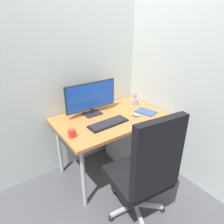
{
  "coord_description": "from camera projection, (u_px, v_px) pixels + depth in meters",
  "views": [
    {
      "loc": [
        -1.18,
        -1.68,
        1.76
      ],
      "look_at": [
        -0.04,
        -0.08,
        0.85
      ],
      "focal_mm": 31.64,
      "sensor_mm": 36.0,
      "label": 1
    }
  ],
  "objects": [
    {
      "name": "notebook",
      "position": [
        146.0,
        112.0,
        2.39
      ],
      "size": [
        0.22,
        0.27,
        0.01
      ],
      "primitive_type": "cube",
      "rotation": [
        0.0,
        0.0,
        0.25
      ],
      "color": "#334C8C",
      "rests_on": "desk"
    },
    {
      "name": "desk",
      "position": [
        111.0,
        122.0,
        2.31
      ],
      "size": [
        1.27,
        0.78,
        0.75
      ],
      "color": "#B27038",
      "rests_on": "ground_plane"
    },
    {
      "name": "ground_plane",
      "position": [
        111.0,
        168.0,
        2.6
      ],
      "size": [
        8.0,
        8.0,
        0.0
      ],
      "primitive_type": "plane",
      "color": "#4C4C51"
    },
    {
      "name": "mouse",
      "position": [
        136.0,
        115.0,
        2.29
      ],
      "size": [
        0.09,
        0.11,
        0.03
      ],
      "primitive_type": "ellipsoid",
      "rotation": [
        0.0,
        0.0,
        0.27
      ],
      "color": "gray",
      "rests_on": "desk"
    },
    {
      "name": "desk_clamp_accessory",
      "position": [
        72.0,
        133.0,
        1.87
      ],
      "size": [
        0.06,
        0.06,
        0.07
      ],
      "primitive_type": "cube",
      "color": "red",
      "rests_on": "desk"
    },
    {
      "name": "wall_back",
      "position": [
        90.0,
        54.0,
        2.32
      ],
      "size": [
        2.71,
        0.04,
        2.8
      ],
      "primitive_type": "cube",
      "color": "#B7C1BC",
      "rests_on": "ground_plane"
    },
    {
      "name": "wall_side_right",
      "position": [
        170.0,
        56.0,
        2.2
      ],
      "size": [
        0.04,
        2.23,
        2.8
      ],
      "primitive_type": "cube",
      "color": "#B7C1BC",
      "rests_on": "ground_plane"
    },
    {
      "name": "pen_holder",
      "position": [
        135.0,
        102.0,
        2.57
      ],
      "size": [
        0.08,
        0.08,
        0.17
      ],
      "color": "#9EA0A5",
      "rests_on": "desk"
    },
    {
      "name": "monitor",
      "position": [
        91.0,
        97.0,
        2.27
      ],
      "size": [
        0.63,
        0.16,
        0.38
      ],
      "color": "black",
      "rests_on": "desk"
    },
    {
      "name": "keyboard",
      "position": [
        108.0,
        123.0,
        2.11
      ],
      "size": [
        0.46,
        0.18,
        0.02
      ],
      "color": "black",
      "rests_on": "desk"
    },
    {
      "name": "office_chair",
      "position": [
        145.0,
        170.0,
        1.7
      ],
      "size": [
        0.58,
        0.6,
        1.14
      ],
      "color": "black",
      "rests_on": "ground_plane"
    },
    {
      "name": "filing_cabinet",
      "position": [
        131.0,
        137.0,
        2.68
      ],
      "size": [
        0.48,
        0.55,
        0.64
      ],
      "color": "#9EA0A5",
      "rests_on": "ground_plane"
    }
  ]
}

